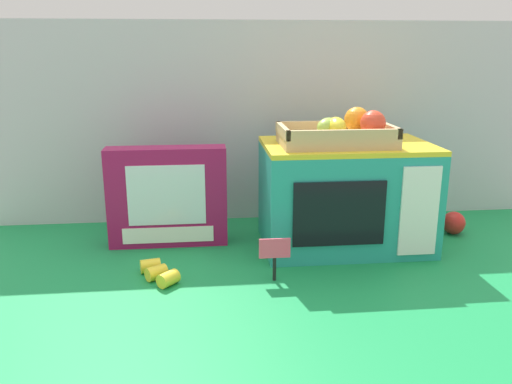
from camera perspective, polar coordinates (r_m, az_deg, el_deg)
ground_plane at (r=1.40m, az=2.48°, el=-5.65°), size 1.70×1.70×0.00m
display_back_panel at (r=1.57m, az=1.30°, el=7.56°), size 1.61×0.03×0.58m
toy_microwave at (r=1.38m, az=9.68°, el=-0.34°), size 0.42×0.28×0.27m
food_groups_crate at (r=1.31m, az=9.32°, el=6.36°), size 0.28×0.17×0.09m
cookie_set_box at (r=1.38m, az=-9.61°, el=-0.52°), size 0.31×0.07×0.26m
price_sign at (r=1.17m, az=2.04°, el=-6.63°), size 0.07×0.01×0.10m
loose_toy_banana at (r=1.22m, az=-10.59°, el=-8.58°), size 0.10×0.12×0.03m
loose_toy_apple at (r=1.57m, az=20.70°, el=-3.15°), size 0.06×0.06×0.06m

